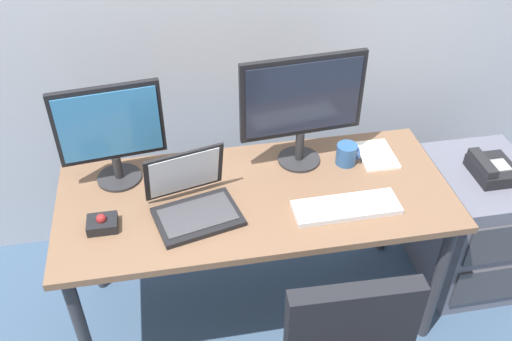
{
  "coord_description": "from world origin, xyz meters",
  "views": [
    {
      "loc": [
        -0.3,
        -1.65,
        2.16
      ],
      "look_at": [
        0.0,
        0.0,
        0.83
      ],
      "focal_mm": 39.25,
      "sensor_mm": 36.0,
      "label": 1
    }
  ],
  "objects": [
    {
      "name": "ground_plane",
      "position": [
        0.0,
        0.0,
        0.0
      ],
      "size": [
        8.0,
        8.0,
        0.0
      ],
      "primitive_type": "plane",
      "color": "#344963"
    },
    {
      "name": "desk",
      "position": [
        0.0,
        0.0,
        0.63
      ],
      "size": [
        1.56,
        0.67,
        0.71
      ],
      "color": "brown",
      "rests_on": "ground"
    },
    {
      "name": "file_cabinet",
      "position": [
        1.05,
        0.05,
        0.31
      ],
      "size": [
        0.42,
        0.53,
        0.63
      ],
      "color": "#555665",
      "rests_on": "ground"
    },
    {
      "name": "desk_phone",
      "position": [
        1.04,
        0.04,
        0.66
      ],
      "size": [
        0.17,
        0.2,
        0.09
      ],
      "color": "black",
      "rests_on": "file_cabinet"
    },
    {
      "name": "monitor_main",
      "position": [
        0.22,
        0.18,
        1.0
      ],
      "size": [
        0.51,
        0.18,
        0.49
      ],
      "color": "#262628",
      "rests_on": "desk"
    },
    {
      "name": "monitor_side",
      "position": [
        -0.53,
        0.19,
        0.95
      ],
      "size": [
        0.41,
        0.18,
        0.43
      ],
      "color": "#262628",
      "rests_on": "desk"
    },
    {
      "name": "keyboard",
      "position": [
        0.32,
        -0.15,
        0.72
      ],
      "size": [
        0.41,
        0.14,
        0.03
      ],
      "color": "silver",
      "rests_on": "desk"
    },
    {
      "name": "laptop",
      "position": [
        -0.25,
        -0.05,
        0.76
      ],
      "size": [
        0.37,
        0.34,
        0.24
      ],
      "color": "black",
      "rests_on": "desk"
    },
    {
      "name": "trackball_mouse",
      "position": [
        -0.59,
        -0.09,
        0.73
      ],
      "size": [
        0.11,
        0.09,
        0.07
      ],
      "color": "black",
      "rests_on": "desk"
    },
    {
      "name": "coffee_mug",
      "position": [
        0.41,
        0.13,
        0.76
      ],
      "size": [
        0.1,
        0.09,
        0.09
      ],
      "color": "#2B5386",
      "rests_on": "desk"
    },
    {
      "name": "paper_notepad",
      "position": [
        0.56,
        0.16,
        0.72
      ],
      "size": [
        0.15,
        0.21,
        0.01
      ],
      "primitive_type": "cube",
      "rotation": [
        0.0,
        0.0,
        -0.01
      ],
      "color": "white",
      "rests_on": "desk"
    },
    {
      "name": "cell_phone",
      "position": [
        -0.2,
        0.2,
        0.71
      ],
      "size": [
        0.1,
        0.15,
        0.01
      ],
      "primitive_type": "cube",
      "rotation": [
        0.0,
        0.0,
        -0.23
      ],
      "color": "black",
      "rests_on": "desk"
    }
  ]
}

